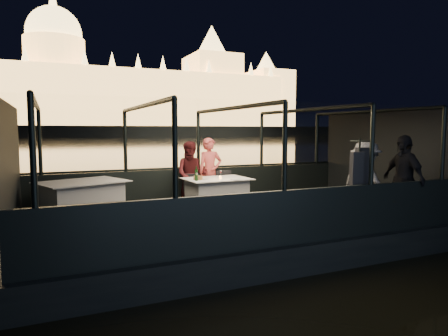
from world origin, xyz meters
name	(u,v)px	position (x,y,z in m)	size (l,w,h in m)	color
river_water	(68,142)	(0.00, 80.00, 0.00)	(500.00, 500.00, 0.00)	black
boat_hull	(232,244)	(0.00, 0.00, 0.00)	(8.60, 4.40, 1.00)	black
boat_deck	(232,221)	(0.00, 0.00, 0.48)	(8.00, 4.00, 0.04)	black
gunwale_port	(199,186)	(0.00, 2.00, 0.95)	(8.00, 0.08, 0.90)	black
gunwale_starboard	(284,218)	(0.00, -2.00, 0.95)	(8.00, 0.08, 0.90)	black
cabin_glass_port	(198,141)	(0.00, 2.00, 2.10)	(8.00, 0.02, 1.40)	#99B2B2
cabin_glass_starboard	(285,146)	(0.00, -2.00, 2.10)	(8.00, 0.02, 1.40)	#99B2B2
cabin_roof_glass	(232,108)	(0.00, 0.00, 2.80)	(8.00, 4.00, 0.02)	#99B2B2
end_wall_fore	(12,173)	(-4.00, 0.00, 1.65)	(0.02, 4.00, 2.30)	black
end_wall_aft	(380,159)	(4.00, 0.00, 1.65)	(0.02, 4.00, 2.30)	black
canopy_ribs	(232,165)	(0.00, 0.00, 1.65)	(8.00, 4.00, 2.30)	black
embankment	(56,133)	(0.00, 210.00, 1.00)	(400.00, 140.00, 6.00)	#423D33
parliament_building	(55,66)	(0.00, 175.00, 29.00)	(220.00, 32.00, 60.00)	#F2D18C
dining_table_central	(217,195)	(0.06, 0.94, 0.89)	(1.45, 1.05, 0.77)	silver
dining_table_aft	(83,204)	(-2.85, 0.94, 0.89)	(1.60, 1.16, 0.85)	silver
chair_port_left	(194,190)	(-0.34, 1.41, 0.95)	(0.38, 0.38, 0.81)	black
chair_port_right	(226,188)	(0.50, 1.39, 0.95)	(0.40, 0.40, 0.86)	black
coat_stand	(359,183)	(1.75, -1.75, 1.40)	(0.47, 0.38, 1.71)	black
person_woman_coral	(210,175)	(0.18, 1.66, 1.25)	(0.60, 0.40, 1.67)	#CB4F4A
person_man_maroon	(192,176)	(-0.30, 1.66, 1.25)	(0.76, 0.59, 1.59)	#441316
passenger_stripe	(365,180)	(2.44, -1.19, 1.35)	(1.07, 0.60, 1.65)	silver
passenger_dark	(403,181)	(3.04, -1.58, 1.35)	(1.04, 0.44, 1.77)	black
wine_bottle	(196,174)	(-0.52, 0.72, 1.42)	(0.07, 0.07, 0.31)	#153714
bread_basket	(198,178)	(-0.42, 0.89, 1.31)	(0.21, 0.21, 0.08)	brown
amber_candle	(220,177)	(0.07, 0.77, 1.31)	(0.05, 0.05, 0.07)	#FE993F
plate_near	(235,179)	(0.34, 0.55, 1.27)	(0.23, 0.23, 0.01)	silver
plate_far	(205,179)	(-0.26, 0.88, 1.27)	(0.22, 0.22, 0.01)	silver
wine_glass_white	(197,176)	(-0.52, 0.69, 1.36)	(0.06, 0.06, 0.19)	silver
wine_glass_red	(221,174)	(0.18, 1.00, 1.36)	(0.06, 0.06, 0.17)	silver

